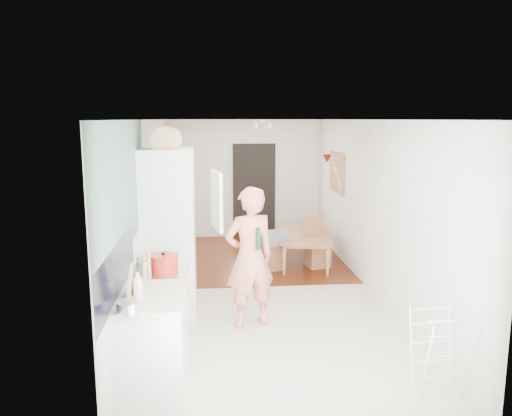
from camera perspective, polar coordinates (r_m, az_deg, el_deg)
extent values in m
cube|color=beige|center=(7.46, 0.66, -9.50)|extent=(3.20, 7.00, 0.01)
cube|color=#611D0A|center=(9.22, -0.55, -5.61)|extent=(3.20, 3.30, 0.01)
cube|color=slate|center=(5.10, -14.92, 2.37)|extent=(0.02, 3.00, 1.30)
cube|color=black|center=(4.72, -15.56, -6.99)|extent=(0.02, 1.90, 0.50)
cube|color=black|center=(10.62, -0.22, 1.98)|extent=(0.90, 0.04, 2.00)
cube|color=white|center=(4.94, -11.78, -15.01)|extent=(0.60, 0.90, 0.86)
cube|color=silver|center=(4.76, -11.98, -9.99)|extent=(0.62, 0.92, 0.06)
cube|color=white|center=(5.62, -10.93, -11.68)|extent=(0.60, 0.60, 0.88)
cube|color=silver|center=(5.46, -11.09, -7.19)|extent=(0.60, 0.60, 0.04)
cube|color=white|center=(6.40, -9.99, -2.98)|extent=(0.66, 0.66, 2.15)
cube|color=white|center=(5.99, -4.53, 0.89)|extent=(0.14, 0.56, 0.70)
cube|color=white|center=(6.29, -7.30, 1.28)|extent=(0.02, 0.52, 0.66)
cube|color=tan|center=(9.24, 9.25, 4.05)|extent=(0.03, 0.90, 0.70)
cube|color=#A16A41|center=(9.23, 9.16, 4.05)|extent=(0.00, 0.94, 0.74)
cone|color=#6A1409|center=(9.84, 8.11, 5.62)|extent=(0.18, 0.18, 0.16)
imported|color=#F2856D|center=(6.00, -0.73, -4.24)|extent=(0.86, 0.70, 2.04)
imported|color=#A16A41|center=(8.76, 5.84, -5.00)|extent=(0.93, 1.40, 0.45)
cube|color=slate|center=(8.36, 2.11, -3.44)|extent=(0.53, 0.53, 0.19)
cylinder|color=red|center=(5.39, -10.50, -6.19)|extent=(0.36, 0.36, 0.18)
cylinder|color=silver|center=(4.36, -14.39, -10.91)|extent=(0.22, 0.22, 0.10)
cylinder|color=#133B1D|center=(5.88, 0.24, -3.50)|extent=(0.06, 0.06, 0.26)
cylinder|color=#133B1D|center=(4.75, -13.76, -8.00)|extent=(0.07, 0.07, 0.27)
cylinder|color=#133B1D|center=(4.81, -13.27, -7.78)|extent=(0.06, 0.06, 0.26)
cylinder|color=silver|center=(4.63, -13.34, -8.93)|extent=(0.08, 0.08, 0.19)
cylinder|color=#DBA57F|center=(5.15, -12.67, -6.96)|extent=(0.07, 0.07, 0.20)
cylinder|color=#DBA57F|center=(5.23, -12.19, -6.68)|extent=(0.06, 0.06, 0.20)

